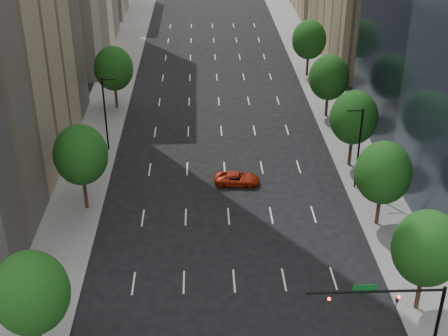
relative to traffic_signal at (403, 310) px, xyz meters
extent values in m
cube|color=slate|center=(-26.03, 30.00, -5.10)|extent=(6.00, 200.00, 0.15)
cube|color=slate|center=(4.97, 30.00, -5.10)|extent=(6.00, 200.00, 0.15)
cylinder|color=#382316|center=(3.47, 6.00, -3.17)|extent=(0.36, 0.36, 4.00)
ellipsoid|color=#0F360E|center=(3.47, 6.00, 0.59)|extent=(5.20, 5.20, 5.98)
cylinder|color=#382316|center=(3.47, 18.00, -3.22)|extent=(0.36, 0.36, 3.90)
ellipsoid|color=#0F360E|center=(3.47, 18.00, 0.44)|extent=(5.20, 5.20, 5.98)
cylinder|color=#382316|center=(3.47, 30.00, -3.12)|extent=(0.36, 0.36, 4.10)
ellipsoid|color=#0F360E|center=(3.47, 30.00, 0.73)|extent=(5.20, 5.20, 5.98)
cylinder|color=#382316|center=(3.47, 44.00, -3.27)|extent=(0.36, 0.36, 3.80)
ellipsoid|color=#0F360E|center=(3.47, 44.00, 0.30)|extent=(5.20, 5.20, 5.98)
cylinder|color=#382316|center=(3.47, 60.00, -3.17)|extent=(0.36, 0.36, 4.00)
ellipsoid|color=#0F360E|center=(3.47, 60.00, 0.59)|extent=(5.20, 5.20, 5.98)
cylinder|color=#382316|center=(-24.53, 2.00, -3.17)|extent=(0.36, 0.36, 4.00)
ellipsoid|color=#0F360E|center=(-24.53, 2.00, 0.59)|extent=(5.20, 5.20, 5.98)
cylinder|color=#382316|center=(-24.53, 22.00, -3.10)|extent=(0.36, 0.36, 4.15)
ellipsoid|color=#0F360E|center=(-24.53, 22.00, 0.80)|extent=(5.20, 5.20, 5.98)
cylinder|color=#382316|center=(-24.53, 48.00, -3.20)|extent=(0.36, 0.36, 3.95)
ellipsoid|color=#0F360E|center=(-24.53, 48.00, 0.52)|extent=(5.20, 5.20, 5.98)
cylinder|color=black|center=(2.97, 25.00, -0.67)|extent=(0.20, 0.20, 9.00)
cylinder|color=black|center=(2.17, 25.00, 3.63)|extent=(1.60, 0.14, 0.14)
cylinder|color=black|center=(-24.03, 35.00, -0.67)|extent=(0.20, 0.20, 9.00)
cylinder|color=black|center=(-23.23, 35.00, 3.63)|extent=(1.60, 0.14, 0.14)
cylinder|color=black|center=(2.47, 0.00, -1.67)|extent=(0.24, 0.24, 7.00)
cylinder|color=black|center=(-2.03, 0.00, 1.63)|extent=(9.00, 0.18, 0.18)
imported|color=black|center=(-0.53, 0.00, 1.08)|extent=(0.18, 0.22, 1.10)
imported|color=black|center=(-5.03, 0.00, 1.08)|extent=(0.18, 0.22, 1.10)
sphere|color=#FF0C07|center=(-0.53, -0.18, 1.28)|extent=(0.20, 0.20, 0.20)
sphere|color=#FF0C07|center=(-5.03, -0.18, 1.28)|extent=(0.20, 0.20, 0.20)
cube|color=#0C591E|center=(-2.73, 0.00, 1.98)|extent=(1.60, 0.06, 0.45)
imported|color=#9C200B|center=(-9.36, 26.31, -4.51)|extent=(4.94, 2.54, 1.33)
camera|label=1|loc=(-12.95, -30.70, 27.14)|focal=49.42mm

